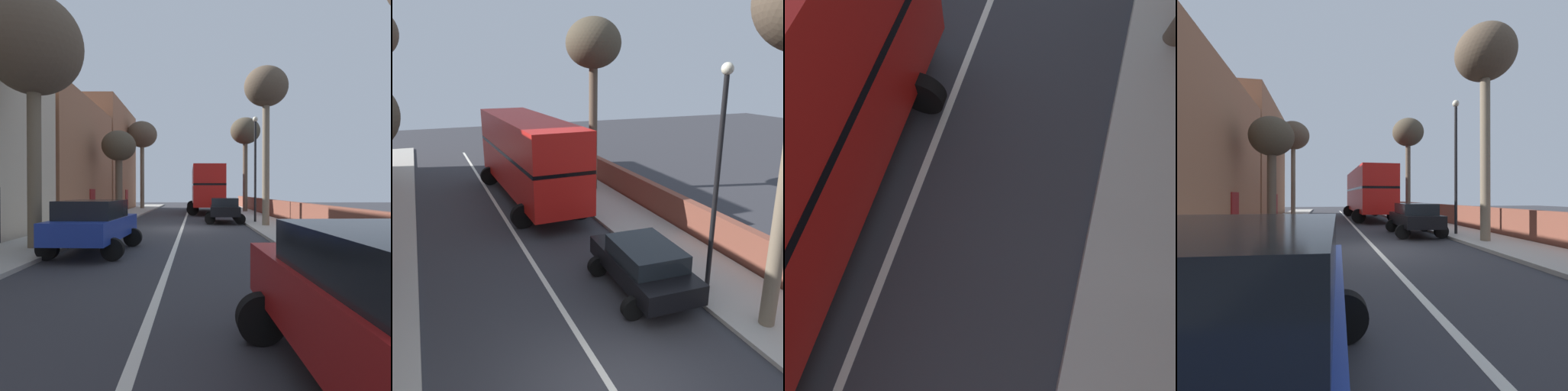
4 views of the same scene
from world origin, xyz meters
TOP-DOWN VIEW (x-y plane):
  - ground_plane at (0.00, 0.00)m, footprint 84.00×84.00m
  - road_centre_line at (0.00, 0.00)m, footprint 0.16×54.00m
  - sidewalk_left at (-4.90, 0.00)m, footprint 2.60×60.00m
  - sidewalk_right at (4.90, 0.00)m, footprint 2.60×60.00m
  - terraced_houses_left at (-8.50, -0.01)m, footprint 4.07×47.52m
  - boundary_wall_right at (6.45, 0.00)m, footprint 0.36×54.00m
  - double_decker_bus at (1.70, 13.31)m, footprint 3.70×10.60m
  - parked_car_blue_left_0 at (-2.50, -7.15)m, footprint 2.63×4.17m
  - parked_car_black_right_2 at (2.50, 3.40)m, footprint 2.52×4.13m
  - street_tree_left_0 at (-4.65, 6.15)m, footprint 2.38×2.38m
  - street_tree_left_2 at (-5.05, 19.32)m, footprint 3.22×3.22m
  - street_tree_right_3 at (5.26, 13.56)m, footprint 2.72×2.72m
  - street_tree_left_4 at (-4.56, -6.77)m, footprint 3.17×3.17m
  - street_tree_right_5 at (4.52, 0.63)m, footprint 2.37×2.37m
  - lamppost_right at (4.30, 2.71)m, footprint 0.32×0.32m

SIDE VIEW (x-z plane):
  - ground_plane at x=0.00m, z-range 0.00..0.00m
  - road_centre_line at x=0.00m, z-range 0.00..0.01m
  - sidewalk_left at x=-4.90m, z-range 0.00..0.12m
  - sidewalk_right at x=4.90m, z-range 0.00..0.12m
  - boundary_wall_right at x=6.45m, z-range 0.00..1.33m
  - parked_car_black_right_2 at x=2.50m, z-range 0.12..1.66m
  - parked_car_blue_left_0 at x=-2.50m, z-range 0.11..1.78m
  - double_decker_bus at x=1.70m, z-range 0.32..4.38m
  - lamppost_right at x=4.30m, z-range 0.65..6.96m
  - terraced_houses_left at x=-8.50m, z-range -0.48..10.19m
  - street_tree_left_0 at x=-4.65m, z-range 1.88..7.94m
  - street_tree_left_4 at x=-4.56m, z-range 2.50..10.66m
  - street_tree_right_3 at x=5.26m, z-range 2.93..11.48m
  - street_tree_right_5 at x=4.52m, z-range 3.01..11.56m
  - street_tree_left_2 at x=-5.05m, z-range 3.19..12.56m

